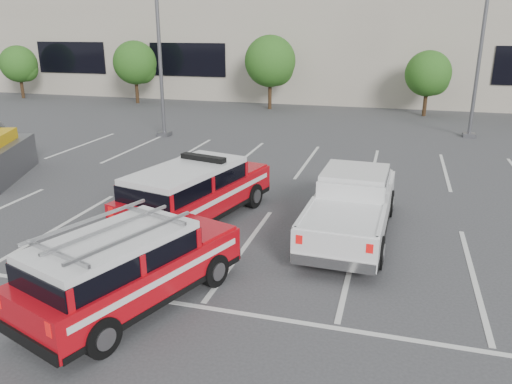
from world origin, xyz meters
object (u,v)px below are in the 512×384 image
tree_far_left (20,65)px  tree_mid_left (272,63)px  light_pole_mid (483,30)px  fire_chief_suv (196,196)px  tree_left (136,64)px  tree_mid_right (429,75)px  convention_building (363,35)px  white_pickup (351,211)px  ladder_suv (129,272)px  light_pole_left (158,30)px

tree_far_left → tree_mid_left: tree_mid_left is taller
light_pole_mid → fire_chief_suv: size_ratio=1.85×
tree_left → fire_chief_suv: (13.02, -20.56, -2.02)m
tree_mid_left → fire_chief_suv: (3.02, -20.56, -2.29)m
light_pole_mid → tree_far_left: bearing=169.3°
tree_left → fire_chief_suv: bearing=-57.6°
tree_far_left → tree_mid_right: size_ratio=1.00×
convention_building → white_pickup: 30.51m
tree_mid_right → convention_building: bearing=116.6°
tree_left → ladder_suv: (13.55, -25.20, -2.04)m
tree_mid_left → light_pole_mid: 13.53m
tree_mid_right → ladder_suv: bearing=-104.4°
tree_left → fire_chief_suv: 24.42m
light_pole_left → white_pickup: size_ratio=1.84×
tree_mid_right → white_pickup: 20.58m
convention_building → light_pole_mid: convention_building is taller
tree_mid_left → light_pole_left: size_ratio=0.47×
fire_chief_suv → tree_far_left: bearing=151.5°
convention_building → light_pole_left: convention_building is taller
tree_far_left → fire_chief_suv: (23.02, -20.56, -1.75)m
tree_far_left → light_pole_mid: (31.91, -6.05, 2.68)m
fire_chief_suv → ladder_suv: (0.52, -4.64, -0.02)m
tree_far_left → tree_mid_left: bearing=0.0°
fire_chief_suv → white_pickup: bearing=16.2°
light_pole_left → light_pole_mid: 15.52m
tree_mid_right → white_pickup: bearing=-97.3°
convention_building → fire_chief_suv: bearing=-93.9°
tree_mid_left → light_pole_mid: light_pole_mid is taller
tree_left → tree_mid_right: bearing=-0.0°
tree_far_left → light_pole_mid: light_pole_mid is taller
tree_far_left → tree_left: (10.00, 0.00, 0.27)m
tree_far_left → light_pole_mid: 32.59m
tree_mid_left → white_pickup: size_ratio=0.87×
tree_mid_left → tree_mid_right: bearing=-0.0°
convention_building → tree_mid_left: 11.19m
tree_left → light_pole_mid: size_ratio=0.43×
light_pole_left → convention_building: bearing=67.6°
fire_chief_suv → tree_mid_right: bearing=84.5°
tree_far_left → fire_chief_suv: size_ratio=0.72×
tree_mid_right → tree_far_left: bearing=180.0°
tree_left → light_pole_left: bearing=-55.5°
tree_far_left → convention_building: bearing=21.4°
tree_mid_right → white_pickup: (-2.61, -20.34, -1.83)m
tree_far_left → fire_chief_suv: tree_far_left is taller
convention_building → white_pickup: bearing=-85.6°
tree_mid_right → ladder_suv: size_ratio=0.80×
white_pickup → ladder_suv: bearing=-126.2°
ladder_suv → light_pole_left: bearing=133.0°
tree_far_left → light_pole_left: bearing=-30.7°
fire_chief_suv → white_pickup: 4.37m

